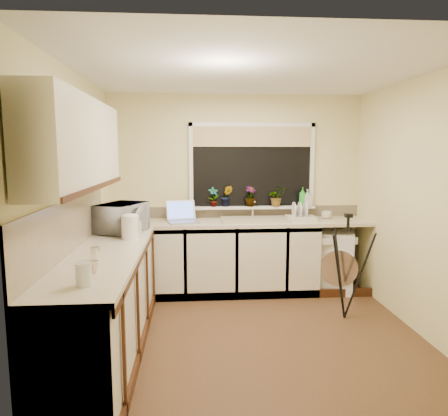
# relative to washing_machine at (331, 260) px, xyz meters

# --- Properties ---
(floor) EXTENTS (3.20, 3.20, 0.00)m
(floor) POSITION_rel_washing_machine_xyz_m (-1.19, -1.21, -0.38)
(floor) COLOR brown
(floor) RESTS_ON ground
(ceiling) EXTENTS (3.20, 3.20, 0.00)m
(ceiling) POSITION_rel_washing_machine_xyz_m (-1.19, -1.21, 2.07)
(ceiling) COLOR white
(ceiling) RESTS_ON ground
(wall_back) EXTENTS (3.20, 0.00, 3.20)m
(wall_back) POSITION_rel_washing_machine_xyz_m (-1.19, 0.29, 0.85)
(wall_back) COLOR beige
(wall_back) RESTS_ON ground
(wall_front) EXTENTS (3.20, 0.00, 3.20)m
(wall_front) POSITION_rel_washing_machine_xyz_m (-1.19, -2.71, 0.85)
(wall_front) COLOR beige
(wall_front) RESTS_ON ground
(wall_left) EXTENTS (0.00, 3.00, 3.00)m
(wall_left) POSITION_rel_washing_machine_xyz_m (-2.79, -1.21, 0.85)
(wall_left) COLOR beige
(wall_left) RESTS_ON ground
(wall_right) EXTENTS (0.00, 3.00, 3.00)m
(wall_right) POSITION_rel_washing_machine_xyz_m (0.41, -1.21, 0.85)
(wall_right) COLOR beige
(wall_right) RESTS_ON ground
(base_cabinet_back) EXTENTS (2.55, 0.60, 0.86)m
(base_cabinet_back) POSITION_rel_washing_machine_xyz_m (-1.51, -0.01, 0.05)
(base_cabinet_back) COLOR silver
(base_cabinet_back) RESTS_ON floor
(base_cabinet_left) EXTENTS (0.54, 2.40, 0.86)m
(base_cabinet_left) POSITION_rel_washing_machine_xyz_m (-2.49, -1.51, 0.05)
(base_cabinet_left) COLOR silver
(base_cabinet_left) RESTS_ON floor
(worktop_back) EXTENTS (3.20, 0.60, 0.04)m
(worktop_back) POSITION_rel_washing_machine_xyz_m (-1.19, -0.01, 0.50)
(worktop_back) COLOR beige
(worktop_back) RESTS_ON base_cabinet_back
(worktop_left) EXTENTS (0.60, 2.40, 0.04)m
(worktop_left) POSITION_rel_washing_machine_xyz_m (-2.49, -1.51, 0.50)
(worktop_left) COLOR beige
(worktop_left) RESTS_ON base_cabinet_left
(upper_cabinet) EXTENTS (0.28, 1.90, 0.70)m
(upper_cabinet) POSITION_rel_washing_machine_xyz_m (-2.63, -1.66, 1.42)
(upper_cabinet) COLOR silver
(upper_cabinet) RESTS_ON wall_left
(splashback_left) EXTENTS (0.02, 2.40, 0.45)m
(splashback_left) POSITION_rel_washing_machine_xyz_m (-2.77, -1.51, 0.75)
(splashback_left) COLOR beige
(splashback_left) RESTS_ON wall_left
(splashback_back) EXTENTS (3.20, 0.02, 0.14)m
(splashback_back) POSITION_rel_washing_machine_xyz_m (-1.19, 0.28, 0.59)
(splashback_back) COLOR beige
(splashback_back) RESTS_ON wall_back
(window_glass) EXTENTS (1.50, 0.02, 1.00)m
(window_glass) POSITION_rel_washing_machine_xyz_m (-0.99, 0.28, 1.17)
(window_glass) COLOR black
(window_glass) RESTS_ON wall_back
(window_blind) EXTENTS (1.50, 0.02, 0.25)m
(window_blind) POSITION_rel_washing_machine_xyz_m (-0.99, 0.25, 1.55)
(window_blind) COLOR tan
(window_blind) RESTS_ON wall_back
(windowsill) EXTENTS (1.60, 0.14, 0.03)m
(windowsill) POSITION_rel_washing_machine_xyz_m (-0.99, 0.22, 0.66)
(windowsill) COLOR white
(windowsill) RESTS_ON wall_back
(sink) EXTENTS (0.82, 0.46, 0.03)m
(sink) POSITION_rel_washing_machine_xyz_m (-0.99, -0.01, 0.54)
(sink) COLOR tan
(sink) RESTS_ON worktop_back
(faucet) EXTENTS (0.03, 0.03, 0.24)m
(faucet) POSITION_rel_washing_machine_xyz_m (-0.99, 0.17, 0.64)
(faucet) COLOR silver
(faucet) RESTS_ON worktop_back
(washing_machine) EXTENTS (0.68, 0.67, 0.75)m
(washing_machine) POSITION_rel_washing_machine_xyz_m (0.00, 0.00, 0.00)
(washing_machine) COLOR silver
(washing_machine) RESTS_ON floor
(laptop) EXTENTS (0.41, 0.42, 0.25)m
(laptop) POSITION_rel_washing_machine_xyz_m (-1.87, -0.02, 0.59)
(laptop) COLOR gray
(laptop) RESTS_ON worktop_back
(kettle) EXTENTS (0.17, 0.17, 0.22)m
(kettle) POSITION_rel_washing_machine_xyz_m (-2.35, -0.96, 0.63)
(kettle) COLOR white
(kettle) RESTS_ON worktop_left
(dish_rack) EXTENTS (0.37, 0.28, 0.05)m
(dish_rack) POSITION_rel_washing_machine_xyz_m (-0.42, -0.04, 0.55)
(dish_rack) COLOR beige
(dish_rack) RESTS_ON worktop_back
(tripod) EXTENTS (0.70, 0.70, 1.11)m
(tripod) POSITION_rel_washing_machine_xyz_m (-0.16, -0.90, 0.18)
(tripod) COLOR black
(tripod) RESTS_ON floor
(glass_jug) EXTENTS (0.10, 0.10, 0.15)m
(glass_jug) POSITION_rel_washing_machine_xyz_m (-2.44, -2.38, 0.60)
(glass_jug) COLOR silver
(glass_jug) RESTS_ON worktop_left
(steel_jar) EXTENTS (0.08, 0.08, 0.11)m
(steel_jar) POSITION_rel_washing_machine_xyz_m (-2.50, -1.76, 0.58)
(steel_jar) COLOR white
(steel_jar) RESTS_ON worktop_left
(microwave) EXTENTS (0.55, 0.65, 0.30)m
(microwave) POSITION_rel_washing_machine_xyz_m (-2.49, -0.60, 0.67)
(microwave) COLOR silver
(microwave) RESTS_ON worktop_left
(plant_a) EXTENTS (0.15, 0.12, 0.25)m
(plant_a) POSITION_rel_washing_machine_xyz_m (-1.48, 0.19, 0.80)
(plant_a) COLOR #999999
(plant_a) RESTS_ON windowsill
(plant_b) EXTENTS (0.16, 0.13, 0.27)m
(plant_b) POSITION_rel_washing_machine_xyz_m (-1.31, 0.21, 0.81)
(plant_b) COLOR #999999
(plant_b) RESTS_ON windowsill
(plant_c) EXTENTS (0.19, 0.19, 0.26)m
(plant_c) POSITION_rel_washing_machine_xyz_m (-1.01, 0.20, 0.80)
(plant_c) COLOR #999999
(plant_c) RESTS_ON windowsill
(plant_d) EXTENTS (0.23, 0.21, 0.24)m
(plant_d) POSITION_rel_washing_machine_xyz_m (-0.68, 0.18, 0.79)
(plant_d) COLOR #999999
(plant_d) RESTS_ON windowsill
(soap_bottle_green) EXTENTS (0.11, 0.11, 0.24)m
(soap_bottle_green) POSITION_rel_washing_machine_xyz_m (-0.34, 0.19, 0.79)
(soap_bottle_green) COLOR green
(soap_bottle_green) RESTS_ON windowsill
(soap_bottle_clear) EXTENTS (0.11, 0.11, 0.21)m
(soap_bottle_clear) POSITION_rel_washing_machine_xyz_m (-0.28, 0.19, 0.78)
(soap_bottle_clear) COLOR #999999
(soap_bottle_clear) RESTS_ON windowsill
(cup_back) EXTENTS (0.16, 0.16, 0.10)m
(cup_back) POSITION_rel_washing_machine_xyz_m (-0.06, 0.06, 0.57)
(cup_back) COLOR beige
(cup_back) RESTS_ON worktop_back
(cup_left) EXTENTS (0.12, 0.12, 0.09)m
(cup_left) POSITION_rel_washing_machine_xyz_m (-2.44, -2.10, 0.57)
(cup_left) COLOR beige
(cup_left) RESTS_ON worktop_left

